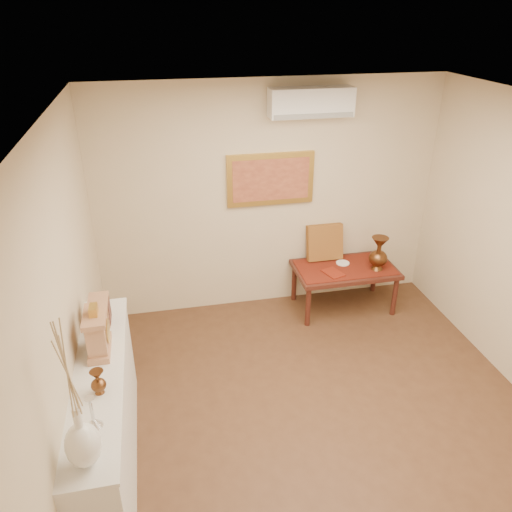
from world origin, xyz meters
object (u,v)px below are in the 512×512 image
object	(u,v)px
display_ledge	(107,421)
wooden_chest	(100,310)
white_vase	(72,393)
low_table	(345,272)
brass_urn_tall	(379,250)
mantel_clock	(98,332)

from	to	relation	value
display_ledge	wooden_chest	xyz separation A→B (m)	(-0.01, 0.64, 0.61)
white_vase	wooden_chest	distance (m)	1.53
white_vase	low_table	bearing A→B (deg)	45.29
brass_urn_tall	wooden_chest	size ratio (longest dim) A/B	2.03
white_vase	mantel_clock	world-z (taller)	white_vase
brass_urn_tall	low_table	distance (m)	0.49
mantel_clock	wooden_chest	xyz separation A→B (m)	(-0.01, 0.39, -0.05)
wooden_chest	display_ledge	bearing A→B (deg)	-89.42
display_ledge	low_table	world-z (taller)	display_ledge
display_ledge	wooden_chest	bearing A→B (deg)	90.58
display_ledge	low_table	distance (m)	3.27
white_vase	brass_urn_tall	size ratio (longest dim) A/B	2.18
wooden_chest	low_table	world-z (taller)	wooden_chest
display_ledge	white_vase	bearing A→B (deg)	-90.38
mantel_clock	wooden_chest	world-z (taller)	mantel_clock
display_ledge	low_table	bearing A→B (deg)	35.10
white_vase	display_ledge	world-z (taller)	white_vase
brass_urn_tall	low_table	xyz separation A→B (m)	(-0.35, 0.12, -0.32)
white_vase	mantel_clock	xyz separation A→B (m)	(0.01, 1.08, -0.36)
wooden_chest	white_vase	bearing A→B (deg)	-89.96
brass_urn_tall	mantel_clock	world-z (taller)	mantel_clock
low_table	display_ledge	bearing A→B (deg)	-144.90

